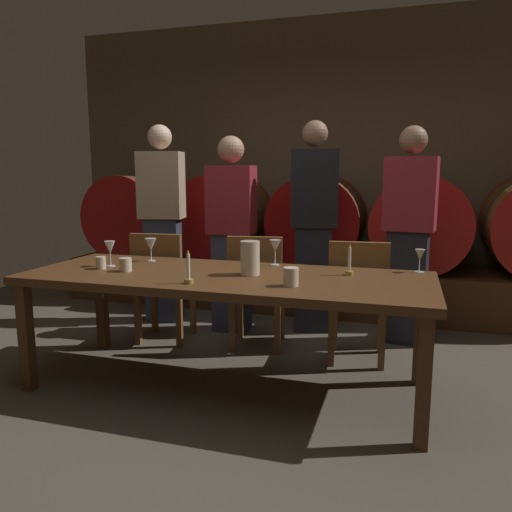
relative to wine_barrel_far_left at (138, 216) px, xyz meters
name	(u,v)px	position (x,y,z in m)	size (l,w,h in m)	color
ground_plane	(253,396)	(1.99, -2.16, -0.87)	(7.40, 7.40, 0.00)	#4C443A
back_wall	(327,162)	(1.99, 0.55, 0.58)	(5.70, 0.24, 2.91)	brown
barrel_shelf	(316,285)	(1.99, 0.00, -0.65)	(5.13, 0.90, 0.44)	#4C2D16
wine_barrel_far_left	(138,216)	(0.00, 0.00, 0.00)	(0.88, 0.82, 0.88)	#513319
wine_barrel_left	(223,218)	(1.00, 0.00, 0.00)	(0.88, 0.82, 0.88)	brown
wine_barrel_center	(318,221)	(2.00, 0.00, 0.00)	(0.88, 0.82, 0.88)	#513319
wine_barrel_right	(419,223)	(2.95, 0.00, 0.00)	(0.88, 0.82, 0.88)	#513319
dining_table	(226,284)	(1.79, -2.07, -0.21)	(2.47, 0.92, 0.72)	#4C2D16
chair_left	(162,282)	(1.02, -1.42, -0.38)	(0.44, 0.44, 0.88)	brown
chair_center	(257,286)	(1.78, -1.36, -0.38)	(0.45, 0.45, 0.88)	brown
chair_right	(358,296)	(2.54, -1.43, -0.38)	(0.43, 0.43, 0.88)	brown
guest_far_left	(162,222)	(0.75, -0.87, 0.03)	(0.42, 0.31, 1.75)	#33384C
guest_center_left	(232,233)	(1.44, -0.97, -0.03)	(0.39, 0.25, 1.63)	#33384C
guest_center_right	(313,225)	(2.09, -0.77, 0.03)	(0.42, 0.31, 1.75)	black
guest_far_right	(409,234)	(2.85, -0.87, -0.01)	(0.41, 0.29, 1.68)	black
candle_left	(189,274)	(1.69, -2.38, -0.10)	(0.05, 0.05, 0.19)	olive
candle_right	(349,267)	(2.52, -1.88, -0.10)	(0.05, 0.05, 0.19)	olive
pitcher	(250,258)	(1.94, -2.04, -0.04)	(0.12, 0.12, 0.21)	beige
wine_glass_far_left	(110,248)	(0.98, -2.04, -0.03)	(0.07, 0.07, 0.17)	white
wine_glass_center_left	(151,245)	(1.13, -1.79, -0.03)	(0.08, 0.08, 0.16)	white
wine_glass_center_right	(275,246)	(2.00, -1.69, -0.02)	(0.08, 0.08, 0.17)	white
wine_glass_far_right	(420,256)	(2.92, -1.67, -0.04)	(0.06, 0.06, 0.14)	silver
cup_left	(101,263)	(0.97, -2.14, -0.11)	(0.06, 0.06, 0.08)	beige
cup_center	(125,265)	(1.16, -2.17, -0.11)	(0.08, 0.08, 0.08)	beige
cup_right	(291,277)	(2.25, -2.27, -0.10)	(0.08, 0.08, 0.10)	beige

